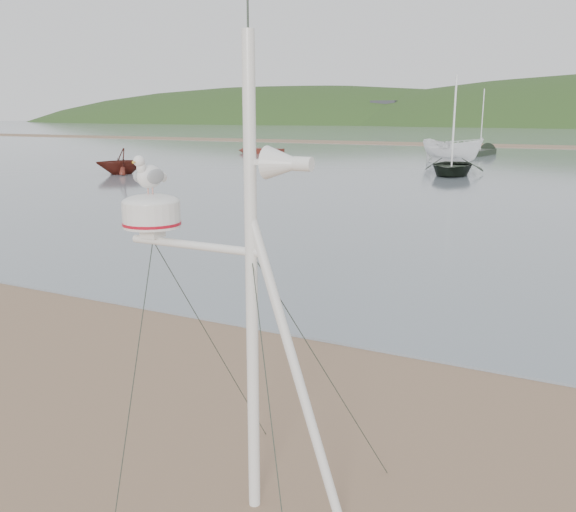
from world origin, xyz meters
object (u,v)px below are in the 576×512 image
at_px(mast_rig, 244,382).
at_px(boat_dark, 453,133).
at_px(sailboat_dark_mid, 485,151).
at_px(dinghy_red_far, 255,151).
at_px(boat_white, 453,129).
at_px(boat_red, 120,150).

distance_m(mast_rig, boat_dark, 33.32).
relative_size(sailboat_dark_mid, dinghy_red_far, 1.35).
relative_size(boat_white, sailboat_dark_mid, 0.78).
height_order(boat_dark, sailboat_dark_mid, sailboat_dark_mid).
bearing_deg(boat_dark, sailboat_dark_mid, 87.81).
bearing_deg(boat_white, mast_rig, -150.37).
relative_size(boat_dark, boat_white, 1.00).
height_order(boat_white, sailboat_dark_mid, sailboat_dark_mid).
bearing_deg(sailboat_dark_mid, boat_white, -91.73).
bearing_deg(boat_white, sailboat_dark_mid, 17.95).
xyz_separation_m(boat_red, sailboat_dark_mid, (16.53, 29.64, -1.22)).
bearing_deg(boat_dark, mast_rig, -87.17).
bearing_deg(sailboat_dark_mid, dinghy_red_far, -155.97).
xyz_separation_m(mast_rig, boat_red, (-23.47, 24.30, 0.27)).
xyz_separation_m(sailboat_dark_mid, dinghy_red_far, (-19.28, -8.60, -0.01)).
distance_m(boat_dark, boat_white, 9.04).
relative_size(boat_dark, sailboat_dark_mid, 0.78).
height_order(boat_dark, dinghy_red_far, boat_dark).
height_order(boat_red, boat_white, boat_white).
xyz_separation_m(boat_white, dinghy_red_far, (-18.91, 3.65, -2.25)).
height_order(sailboat_dark_mid, dinghy_red_far, sailboat_dark_mid).
bearing_deg(mast_rig, boat_dark, 99.28).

